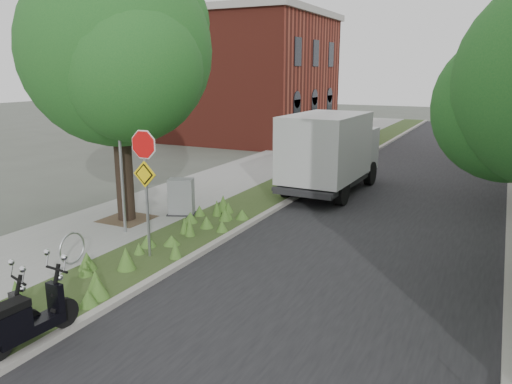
% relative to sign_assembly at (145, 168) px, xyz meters
% --- Properties ---
extents(ground, '(120.00, 120.00, 0.00)m').
position_rel_sign_assembly_xyz_m(ground, '(1.40, -0.58, -2.33)').
color(ground, '#4C5147').
rests_on(ground, ground).
extents(sidewalk_near, '(3.50, 60.00, 0.12)m').
position_rel_sign_assembly_xyz_m(sidewalk_near, '(-2.85, 9.42, -2.27)').
color(sidewalk_near, gray).
rests_on(sidewalk_near, ground).
extents(verge, '(2.00, 60.00, 0.12)m').
position_rel_sign_assembly_xyz_m(verge, '(-0.10, 9.42, -2.27)').
color(verge, '#31441D').
rests_on(verge, ground).
extents(kerb_near, '(0.20, 60.00, 0.13)m').
position_rel_sign_assembly_xyz_m(kerb_near, '(0.90, 9.42, -2.26)').
color(kerb_near, '#9E9991').
rests_on(kerb_near, ground).
extents(road, '(7.00, 60.00, 0.01)m').
position_rel_sign_assembly_xyz_m(road, '(4.40, 9.42, -2.32)').
color(road, black).
rests_on(road, ground).
extents(kerb_far, '(0.20, 60.00, 0.13)m').
position_rel_sign_assembly_xyz_m(kerb_far, '(7.90, 9.42, -2.26)').
color(kerb_far, '#9E9991').
rests_on(kerb_far, ground).
extents(street_tree_main, '(6.21, 5.54, 7.66)m').
position_rel_sign_assembly_xyz_m(street_tree_main, '(-2.68, 2.28, 2.48)').
color(street_tree_main, black).
rests_on(street_tree_main, ground).
extents(bare_post, '(0.08, 0.08, 4.00)m').
position_rel_sign_assembly_xyz_m(bare_post, '(-1.80, 1.22, -0.21)').
color(bare_post, '#A5A8AD').
rests_on(bare_post, ground).
extents(bike_hoop, '(0.06, 0.78, 0.77)m').
position_rel_sign_assembly_xyz_m(bike_hoop, '(-1.30, -1.18, -1.83)').
color(bike_hoop, '#A5A8AD').
rests_on(bike_hoop, ground).
extents(sign_assembly, '(0.94, 0.08, 3.22)m').
position_rel_sign_assembly_xyz_m(sign_assembly, '(0.00, 0.00, 0.00)').
color(sign_assembly, '#A5A8AD').
rests_on(sign_assembly, ground).
extents(brick_building, '(9.40, 10.40, 8.30)m').
position_rel_sign_assembly_xyz_m(brick_building, '(-8.10, 21.42, 1.88)').
color(brick_building, maroon).
rests_on(brick_building, ground).
extents(scooter_far, '(0.46, 1.80, 0.86)m').
position_rel_sign_assembly_xyz_m(scooter_far, '(0.78, -4.27, -1.79)').
color(scooter_far, black).
rests_on(scooter_far, ground).
extents(box_truck, '(2.42, 5.75, 2.57)m').
position_rel_sign_assembly_xyz_m(box_truck, '(1.70, 8.71, -0.65)').
color(box_truck, '#262628').
rests_on(box_truck, ground).
extents(utility_cabinet, '(1.01, 0.85, 1.14)m').
position_rel_sign_assembly_xyz_m(utility_cabinet, '(-1.40, 3.40, -1.66)').
color(utility_cabinet, '#262628').
rests_on(utility_cabinet, ground).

